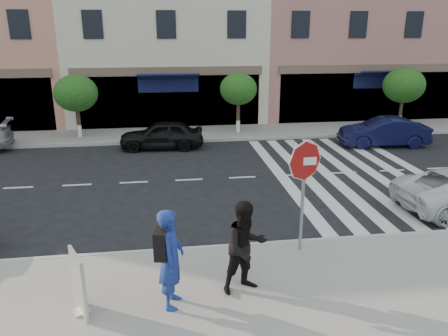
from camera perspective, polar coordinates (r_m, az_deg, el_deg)
ground at (r=12.48m, az=-3.45°, el=-7.64°), size 120.00×120.00×0.00m
sidewalk_near at (r=9.21m, az=-1.47°, el=-17.27°), size 60.00×4.50×0.15m
sidewalk_far at (r=22.87m, az=-5.71°, el=4.44°), size 60.00×3.00×0.15m
building_centre at (r=28.23m, az=-7.69°, el=18.04°), size 11.00×9.00×11.00m
building_east_mid at (r=30.82m, az=16.57°, el=19.34°), size 13.00×9.00×13.00m
street_tree_wb at (r=22.63m, az=-18.78°, el=9.20°), size 2.10×2.10×3.06m
street_tree_c at (r=22.56m, az=1.89°, el=10.23°), size 1.90×1.90×3.04m
street_tree_ea at (r=25.66m, az=22.43°, el=9.93°), size 2.20×2.20×3.19m
stop_sign at (r=10.31m, az=10.46°, el=-0.61°), size 0.99×0.12×2.79m
photographer at (r=8.58m, az=-6.90°, el=-11.67°), size 0.62×0.82×2.03m
walker at (r=8.99m, az=2.86°, el=-10.29°), size 1.15×1.03×1.97m
poster_board at (r=8.93m, az=-18.43°, el=-14.21°), size 0.40×0.77×1.26m
car_far_mid at (r=20.36m, az=-8.15°, el=4.33°), size 3.89×1.75×1.30m
car_far_right at (r=21.94m, az=20.14°, el=4.45°), size 4.19×1.81×1.34m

